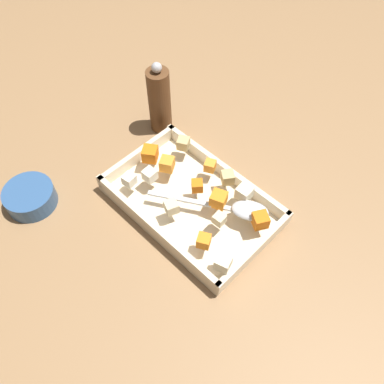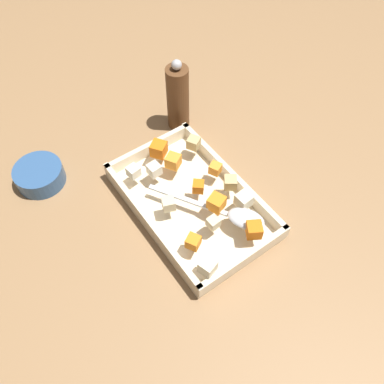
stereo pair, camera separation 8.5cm
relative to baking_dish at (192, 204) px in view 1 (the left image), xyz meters
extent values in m
plane|color=#936D47|center=(0.00, -0.01, -0.01)|extent=(4.00, 4.00, 0.00)
cube|color=beige|center=(0.00, 0.00, -0.01)|extent=(0.36, 0.23, 0.01)
cube|color=beige|center=(0.00, -0.11, 0.02)|extent=(0.36, 0.01, 0.03)
cube|color=beige|center=(0.00, 0.11, 0.02)|extent=(0.36, 0.01, 0.03)
cube|color=beige|center=(-0.17, 0.00, 0.02)|extent=(0.01, 0.23, 0.03)
cube|color=beige|center=(0.17, 0.00, 0.02)|extent=(0.01, 0.23, 0.03)
cube|color=orange|center=(0.09, -0.01, 0.05)|extent=(0.04, 0.04, 0.03)
cube|color=orange|center=(-0.15, -0.04, 0.05)|extent=(0.04, 0.04, 0.03)
cube|color=orange|center=(0.00, -0.02, 0.05)|extent=(0.03, 0.03, 0.02)
cube|color=orange|center=(0.14, -0.01, 0.05)|extent=(0.04, 0.04, 0.03)
cube|color=orange|center=(-0.10, 0.07, 0.05)|extent=(0.03, 0.03, 0.03)
cube|color=orange|center=(-0.05, -0.02, 0.05)|extent=(0.04, 0.04, 0.03)
cube|color=orange|center=(0.02, -0.08, 0.05)|extent=(0.03, 0.03, 0.02)
cube|color=beige|center=(-0.16, 0.08, 0.05)|extent=(0.03, 0.03, 0.03)
cube|color=beige|center=(-0.08, -0.07, 0.05)|extent=(0.03, 0.03, 0.03)
cube|color=beige|center=(-0.09, 0.01, 0.04)|extent=(0.02, 0.02, 0.02)
cube|color=beige|center=(0.00, 0.06, 0.05)|extent=(0.03, 0.03, 0.03)
cube|color=tan|center=(-0.03, -0.08, 0.05)|extent=(0.04, 0.04, 0.03)
cube|color=tan|center=(0.11, -0.08, 0.05)|extent=(0.04, 0.04, 0.03)
cube|color=silver|center=(0.12, 0.07, 0.05)|extent=(0.03, 0.03, 0.02)
cube|color=silver|center=(0.10, 0.03, 0.05)|extent=(0.03, 0.03, 0.03)
ellipsoid|color=silver|center=(-0.12, -0.05, 0.04)|extent=(0.09, 0.08, 0.02)
cube|color=silver|center=(-0.01, 0.02, 0.04)|extent=(0.16, 0.10, 0.01)
cylinder|color=brown|center=(0.23, -0.12, 0.07)|extent=(0.05, 0.05, 0.17)
sphere|color=#B7B7BC|center=(0.23, -0.12, 0.17)|extent=(0.02, 0.02, 0.02)
cylinder|color=#33598C|center=(0.26, 0.24, 0.01)|extent=(0.11, 0.11, 0.04)
camera|label=1|loc=(-0.34, 0.35, 0.74)|focal=37.96mm
camera|label=2|loc=(-0.40, 0.29, 0.74)|focal=37.96mm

